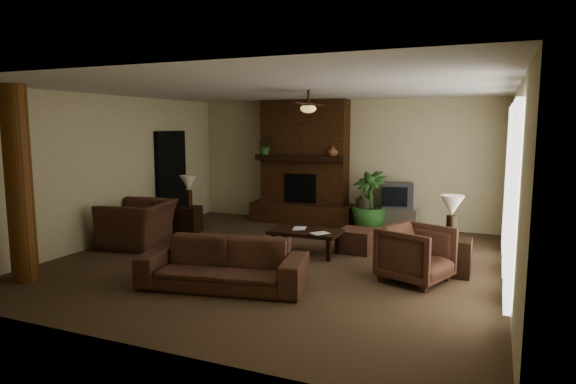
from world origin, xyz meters
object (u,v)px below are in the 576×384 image
at_px(armchair_left, 138,216).
at_px(lamp_right, 452,209).
at_px(log_column, 19,185).
at_px(floor_vase, 364,211).
at_px(ottoman, 357,240).
at_px(armchair_right, 416,251).
at_px(coffee_table, 306,233).
at_px(side_table_left, 187,220).
at_px(lamp_left, 189,185).
at_px(tv_stand, 398,219).
at_px(floor_plant, 369,215).
at_px(side_table_right, 453,257).
at_px(sofa, 223,256).

distance_m(armchair_left, lamp_right, 5.55).
relative_size(log_column, floor_vase, 3.64).
xyz_separation_m(log_column, lamp_right, (5.63, 2.73, -0.40)).
bearing_deg(ottoman, lamp_right, -24.58).
height_order(armchair_right, ottoman, armchair_right).
distance_m(coffee_table, lamp_right, 2.50).
relative_size(armchair_right, floor_vase, 1.16).
xyz_separation_m(ottoman, floor_vase, (-0.32, 1.73, 0.23)).
xyz_separation_m(ottoman, side_table_left, (-3.66, 0.12, 0.08)).
relative_size(armchair_right, lamp_left, 1.37).
bearing_deg(lamp_left, tv_stand, 25.64).
distance_m(floor_plant, side_table_right, 3.13).
xyz_separation_m(floor_vase, floor_plant, (0.11, -0.02, -0.07)).
bearing_deg(sofa, lamp_right, 22.38).
height_order(log_column, ottoman, log_column).
bearing_deg(side_table_right, floor_vase, 128.90).
bearing_deg(side_table_left, tv_stand, 25.99).
height_order(sofa, ottoman, sofa).
relative_size(sofa, tv_stand, 2.67).
relative_size(ottoman, lamp_right, 0.92).
bearing_deg(ottoman, armchair_right, -47.29).
bearing_deg(floor_plant, tv_stand, 32.94).
relative_size(tv_stand, floor_plant, 0.67).
xyz_separation_m(log_column, side_table_left, (0.33, 3.60, -1.12)).
distance_m(armchair_left, floor_plant, 4.66).
bearing_deg(armchair_left, floor_vase, 116.60).
xyz_separation_m(side_table_left, side_table_right, (5.36, -0.88, 0.00)).
bearing_deg(lamp_right, sofa, -146.56).
bearing_deg(ottoman, floor_plant, 96.78).
height_order(ottoman, side_table_right, side_table_right).
relative_size(armchair_right, floor_plant, 0.70).
relative_size(sofa, lamp_left, 3.50).
bearing_deg(log_column, sofa, 17.00).
bearing_deg(coffee_table, tv_stand, 67.02).
distance_m(armchair_right, floor_vase, 3.43).
bearing_deg(floor_plant, armchair_left, -142.05).
bearing_deg(floor_plant, sofa, -102.79).
bearing_deg(coffee_table, armchair_right, -21.58).
bearing_deg(floor_plant, ottoman, -83.22).
bearing_deg(lamp_right, lamp_left, 170.21).
xyz_separation_m(log_column, lamp_left, (0.35, 3.64, -0.40)).
distance_m(coffee_table, lamp_left, 3.02).
distance_m(armchair_left, side_table_left, 1.31).
xyz_separation_m(armchair_right, side_table_right, (0.47, 0.57, -0.17)).
relative_size(log_column, armchair_left, 2.21).
bearing_deg(side_table_left, sofa, -47.93).
distance_m(coffee_table, side_table_left, 2.98).
bearing_deg(ottoman, floor_vase, 100.32).
relative_size(log_column, ottoman, 4.67).
xyz_separation_m(floor_plant, side_table_left, (-3.46, -1.60, -0.08)).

